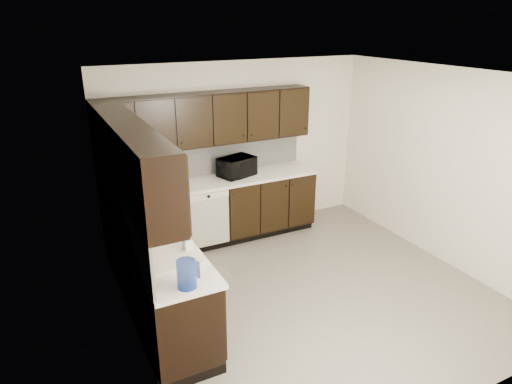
{
  "coord_description": "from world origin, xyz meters",
  "views": [
    {
      "loc": [
        -2.64,
        -3.87,
        3.04
      ],
      "look_at": [
        -0.4,
        0.6,
        1.12
      ],
      "focal_mm": 32.0,
      "sensor_mm": 36.0,
      "label": 1
    }
  ],
  "objects_px": {
    "storage_bin": "(147,211)",
    "sink": "(166,257)",
    "blue_pitcher": "(187,274)",
    "microwave": "(237,167)",
    "toaster_oven": "(120,185)"
  },
  "relations": [
    {
      "from": "microwave",
      "to": "sink",
      "type": "bearing_deg",
      "value": -149.67
    },
    {
      "from": "toaster_oven",
      "to": "blue_pitcher",
      "type": "xyz_separation_m",
      "value": [
        0.06,
        -2.44,
        0.01
      ]
    },
    {
      "from": "toaster_oven",
      "to": "blue_pitcher",
      "type": "height_order",
      "value": "blue_pitcher"
    },
    {
      "from": "sink",
      "to": "blue_pitcher",
      "type": "distance_m",
      "value": 0.71
    },
    {
      "from": "blue_pitcher",
      "to": "storage_bin",
      "type": "bearing_deg",
      "value": 93.53
    },
    {
      "from": "microwave",
      "to": "storage_bin",
      "type": "xyz_separation_m",
      "value": [
        -1.5,
        -0.9,
        -0.05
      ]
    },
    {
      "from": "toaster_oven",
      "to": "blue_pitcher",
      "type": "relative_size",
      "value": 1.5
    },
    {
      "from": "storage_bin",
      "to": "sink",
      "type": "bearing_deg",
      "value": -92.85
    },
    {
      "from": "sink",
      "to": "toaster_oven",
      "type": "distance_m",
      "value": 1.76
    },
    {
      "from": "microwave",
      "to": "storage_bin",
      "type": "bearing_deg",
      "value": -167.08
    },
    {
      "from": "microwave",
      "to": "toaster_oven",
      "type": "bearing_deg",
      "value": 161.22
    },
    {
      "from": "microwave",
      "to": "storage_bin",
      "type": "distance_m",
      "value": 1.75
    },
    {
      "from": "microwave",
      "to": "blue_pitcher",
      "type": "bearing_deg",
      "value": -140.63
    },
    {
      "from": "toaster_oven",
      "to": "blue_pitcher",
      "type": "distance_m",
      "value": 2.44
    },
    {
      "from": "sink",
      "to": "storage_bin",
      "type": "xyz_separation_m",
      "value": [
        0.04,
        0.83,
        0.15
      ]
    }
  ]
}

